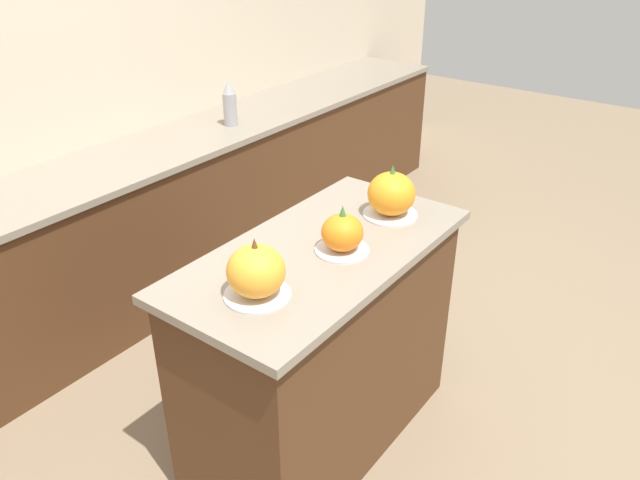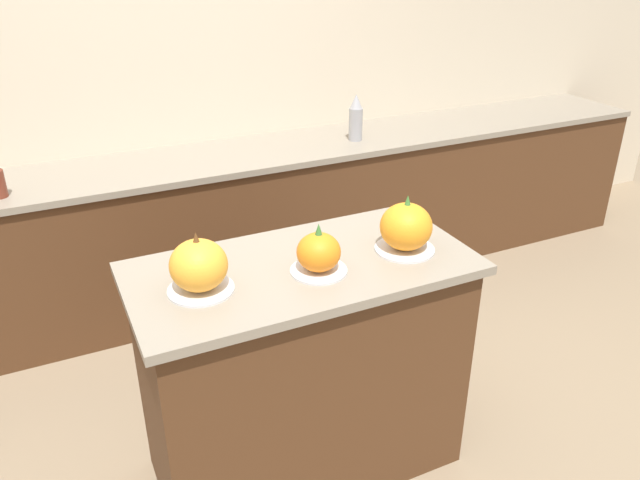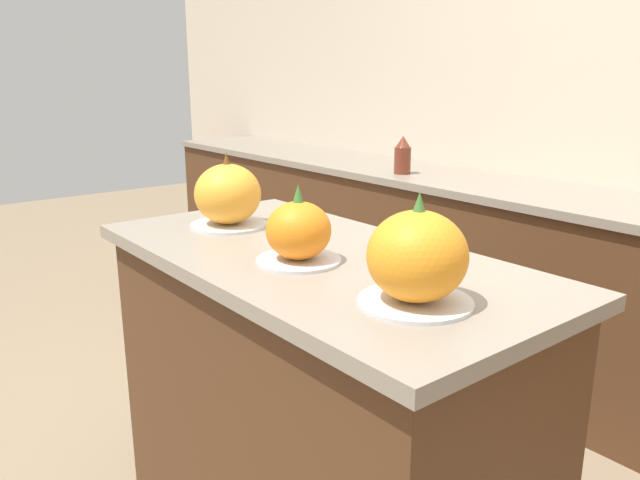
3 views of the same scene
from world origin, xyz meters
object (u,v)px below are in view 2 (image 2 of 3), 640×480
Objects in this scene: pumpkin_cake_left at (199,267)px; pumpkin_cake_center at (319,254)px; pumpkin_cake_right at (406,228)px; bottle_tall at (356,118)px.

pumpkin_cake_center is (0.40, -0.05, -0.02)m from pumpkin_cake_left.
pumpkin_cake_right is at bearing -3.03° from pumpkin_cake_left.
pumpkin_cake_left is 0.41m from pumpkin_cake_center.
pumpkin_cake_left is at bearing 172.74° from pumpkin_cake_center.
pumpkin_cake_center is 0.36m from pumpkin_cake_right.
pumpkin_cake_left is 0.99× the size of pumpkin_cake_right.
pumpkin_cake_center is 0.90× the size of pumpkin_cake_right.
bottle_tall is at bearing 68.32° from pumpkin_cake_right.
pumpkin_cake_left is at bearing -133.58° from bottle_tall.
pumpkin_cake_right reaches higher than pumpkin_cake_center.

